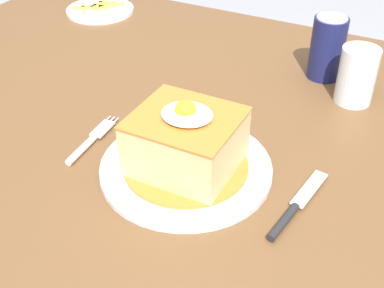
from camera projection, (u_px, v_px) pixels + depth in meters
dining_table at (203, 169)px, 0.93m from camera, size 1.46×1.02×0.72m
main_plate at (186, 167)px, 0.78m from camera, size 0.26×0.26×0.02m
sandwich_meal at (186, 143)px, 0.75m from camera, size 0.19×0.19×0.12m
fork at (89, 143)px, 0.84m from camera, size 0.03×0.14×0.01m
knife at (291, 212)px, 0.71m from camera, size 0.04×0.17×0.01m
soda_can at (327, 48)px, 1.00m from camera, size 0.07×0.07×0.12m
drinking_glass at (356, 79)px, 0.93m from camera, size 0.07×0.07×0.10m
side_plate_fries at (100, 10)px, 1.31m from camera, size 0.17×0.17×0.02m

